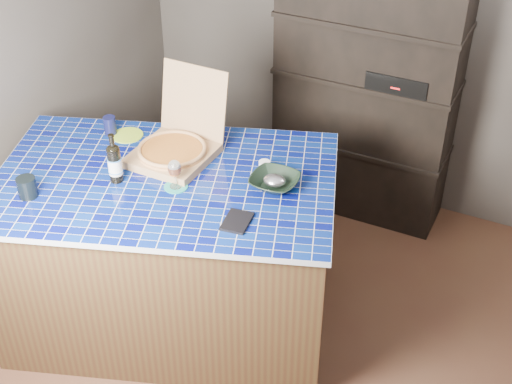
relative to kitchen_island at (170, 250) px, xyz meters
The scene contains 14 objects.
room 0.96m from the kitchen_island, ahead, with size 3.50×3.50×3.50m.
shelving_unit 1.73m from the kitchen_island, 68.71° to the left, with size 1.20×0.41×1.80m.
kitchen_island is the anchor object (origin of this frame).
pizza_box 0.61m from the kitchen_island, 104.82° to the left, with size 0.43×0.51×0.45m.
mead_bottle 0.66m from the kitchen_island, 149.07° to the right, with size 0.08×0.08×0.29m.
teal_trivet 0.52m from the kitchen_island, 23.37° to the right, with size 0.13×0.13×0.01m, color #198376.
wine_glass 0.63m from the kitchen_island, 23.37° to the right, with size 0.07×0.07×0.16m.
tumbler 0.90m from the kitchen_island, 140.52° to the right, with size 0.10×0.10×0.11m, color black.
dvd_case 0.76m from the kitchen_island, 17.87° to the right, with size 0.13×0.18×0.01m, color black.
bowl 0.80m from the kitchen_island, 18.50° to the left, with size 0.26×0.26×0.06m, color black.
foil_contents 0.81m from the kitchen_island, 18.50° to the left, with size 0.12×0.10×0.06m, color #A2A3AD.
white_jar 0.76m from the kitchen_island, 34.65° to the left, with size 0.06×0.06×0.05m, color white.
navy_cup 0.81m from the kitchen_island, 154.05° to the left, with size 0.07×0.07×0.11m, color black.
green_trivet 0.72m from the kitchen_island, 146.50° to the left, with size 0.18×0.18×0.01m, color #9BC62A.
Camera 1 is at (1.23, -2.67, 3.17)m, focal length 50.00 mm.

